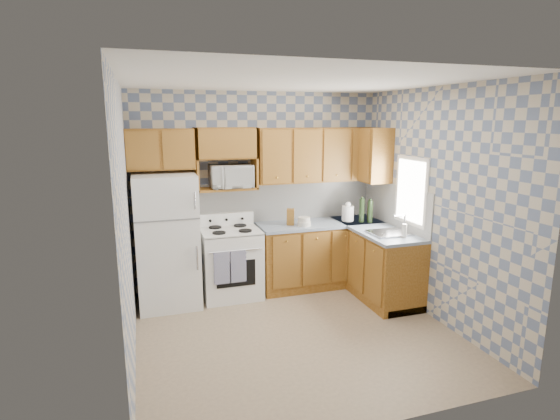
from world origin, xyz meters
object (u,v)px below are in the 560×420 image
object	(u,v)px
refrigerator	(167,241)
stove_body	(231,264)
microwave	(231,176)
electric_kettle	(348,213)

from	to	relation	value
refrigerator	stove_body	size ratio (longest dim) A/B	1.87
refrigerator	microwave	distance (m)	1.16
refrigerator	stove_body	bearing A→B (deg)	1.78
stove_body	electric_kettle	distance (m)	1.79
refrigerator	electric_kettle	size ratio (longest dim) A/B	7.85
refrigerator	stove_body	xyz separation A→B (m)	(0.80, 0.03, -0.39)
refrigerator	microwave	bearing A→B (deg)	11.46
microwave	electric_kettle	world-z (taller)	microwave
stove_body	electric_kettle	world-z (taller)	electric_kettle
stove_body	microwave	bearing A→B (deg)	69.13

